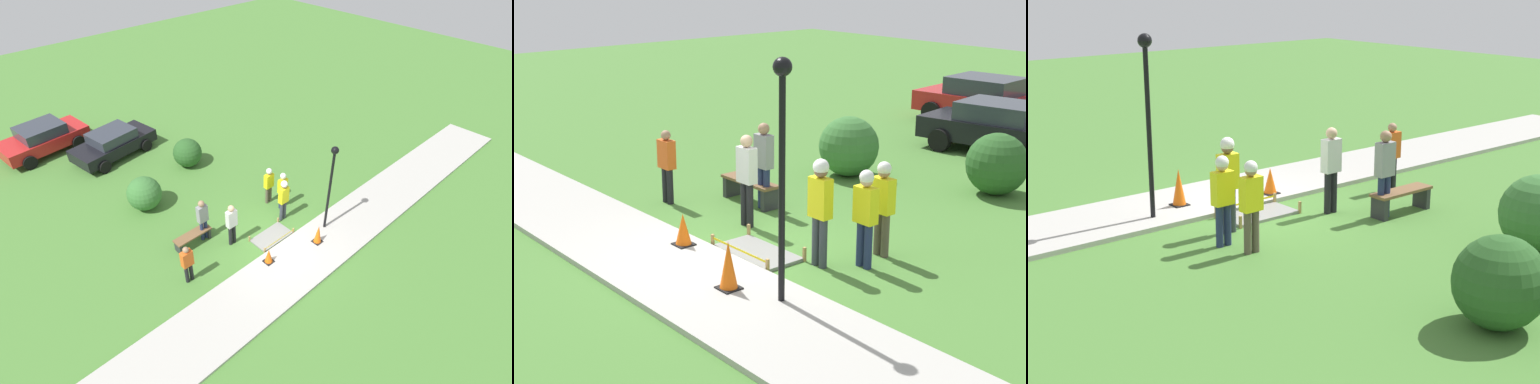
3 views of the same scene
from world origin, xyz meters
The scene contains 17 objects.
ground_plane centered at (0.00, 0.00, 0.00)m, with size 60.00×60.00×0.00m, color #477A33.
sidewalk centered at (0.00, -1.14, 0.05)m, with size 28.00×2.27×0.10m.
wet_concrete_patch centered at (0.19, 0.48, 0.03)m, with size 1.61×0.89×0.26m.
traffic_cone_near_patch centered at (-0.84, -0.40, 0.39)m, with size 0.34×0.34×0.59m.
traffic_cone_far_patch centered at (1.22, -0.94, 0.49)m, with size 0.34×0.34×0.80m.
park_bench centered at (-2.23, 2.26, 0.35)m, with size 1.50×0.44×0.51m.
worker_supervisor centered at (1.29, 0.96, 1.16)m, with size 0.40×0.28×1.91m.
worker_assistant centered at (1.81, 1.51, 1.02)m, with size 0.40×0.25×1.73m.
worker_trainee centered at (1.64, 2.14, 1.02)m, with size 0.40×0.25×1.73m.
bystander_in_orange_shirt centered at (-3.37, 0.91, 0.89)m, with size 0.40×0.22×1.59m.
bystander_in_gray_shirt centered at (-1.11, 1.29, 1.05)m, with size 0.40×0.24×1.84m.
bystander_in_white_shirt centered at (-1.73, 2.23, 1.05)m, with size 0.40×0.24×1.84m.
lamppost_near centered at (2.08, -0.59, 2.53)m, with size 0.28×0.28×3.69m.
parked_car_black centered at (-1.39, 10.07, 0.71)m, with size 4.26×2.47×1.36m.
parked_car_red centered at (-3.79, 12.83, 0.77)m, with size 4.29×2.50×1.47m.
shrub_rounded_near centered at (-2.39, 5.41, 0.72)m, with size 1.44×1.44×1.44m.
shrub_rounded_mid centered at (0.78, 6.83, 0.69)m, with size 1.38×1.38×1.38m.
Camera 1 is at (-7.86, -7.29, 10.91)m, focal length 28.00 mm.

